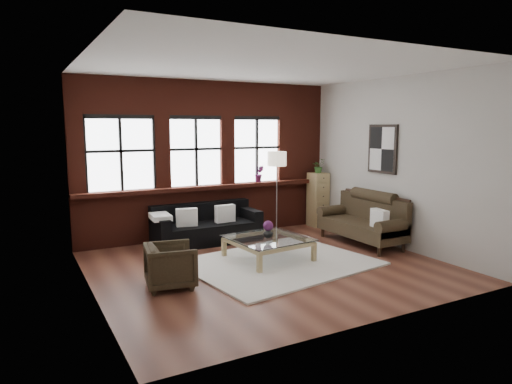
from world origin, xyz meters
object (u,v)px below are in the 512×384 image
vase (268,233)px  drawer_chest (318,200)px  dark_sofa (207,224)px  vintage_settee (361,218)px  coffee_table (268,249)px  armchair (171,266)px  floor_lamp (277,189)px

vase → drawer_chest: size_ratio=0.14×
dark_sofa → drawer_chest: (2.83, 0.21, 0.24)m
vase → dark_sofa: bearing=106.2°
vintage_settee → coffee_table: 2.16m
armchair → drawer_chest: bearing=-51.9°
coffee_table → vase: (0.00, 0.00, 0.29)m
dark_sofa → vintage_settee: bearing=-30.4°
coffee_table → vase: 0.29m
vase → floor_lamp: size_ratio=0.09×
vase → drawer_chest: bearing=37.7°
vintage_settee → drawer_chest: drawer_chest is taller
vintage_settee → vase: 2.14m
coffee_table → vase: vase is taller
armchair → vase: 1.96m
dark_sofa → vase: 1.68m
armchair → floor_lamp: size_ratio=0.36×
dark_sofa → vase: dark_sofa is taller
drawer_chest → floor_lamp: 1.28m
coffee_table → vase: bearing=0.0°
dark_sofa → armchair: bearing=-123.9°
drawer_chest → vintage_settee: bearing=-97.5°
vintage_settee → floor_lamp: 1.89m
dark_sofa → armchair: size_ratio=3.02×
dark_sofa → floor_lamp: (1.61, 0.02, 0.57)m
armchair → coffee_table: bearing=-65.8°
dark_sofa → floor_lamp: 1.71m
floor_lamp → coffee_table: bearing=-125.0°
dark_sofa → coffee_table: 1.69m
dark_sofa → drawer_chest: 2.85m
dark_sofa → drawer_chest: size_ratio=1.70×
dark_sofa → drawer_chest: bearing=4.3°
vintage_settee → vase: size_ratio=11.25×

